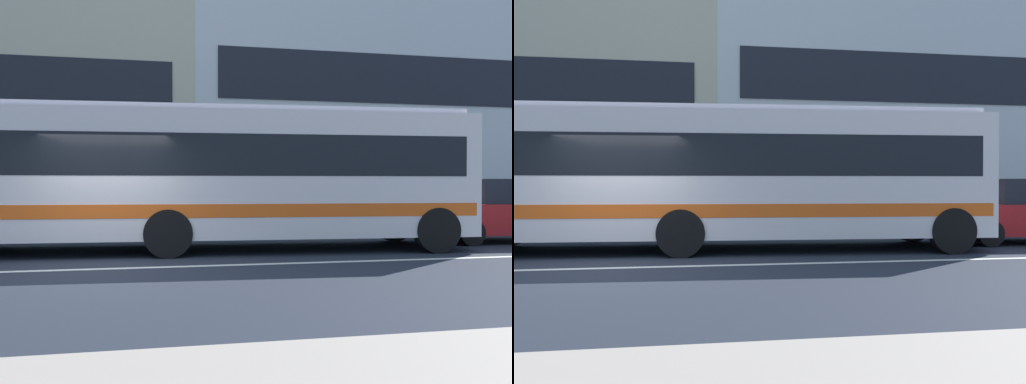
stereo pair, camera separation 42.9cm
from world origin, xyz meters
TOP-DOWN VIEW (x-y plane):
  - ground_plane at (0.00, 0.00)m, footprint 160.00×160.00m
  - lane_centre_line at (0.00, 0.00)m, footprint 60.00×0.16m
  - hedge_row_far at (-0.20, 6.00)m, footprint 21.06×1.10m
  - apartment_block_right at (13.35, 15.23)m, footprint 21.60×9.53m
  - transit_bus at (2.10, 2.34)m, footprint 12.29×3.28m

SIDE VIEW (x-z plane):
  - ground_plane at x=0.00m, z-range 0.00..0.00m
  - lane_centre_line at x=0.00m, z-range 0.00..0.01m
  - hedge_row_far at x=-0.20m, z-range 0.00..0.74m
  - transit_bus at x=2.10m, z-range 0.17..3.37m
  - apartment_block_right at x=13.35m, z-range 0.00..10.18m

